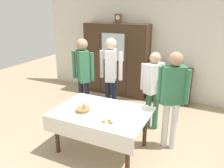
% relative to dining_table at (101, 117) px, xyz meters
% --- Properties ---
extents(ground_plane, '(12.00, 12.00, 0.00)m').
position_rel_dining_table_xyz_m(ground_plane, '(0.00, 0.24, -0.63)').
color(ground_plane, tan).
rests_on(ground_plane, ground).
extents(back_wall, '(6.40, 0.10, 2.70)m').
position_rel_dining_table_xyz_m(back_wall, '(0.00, 2.89, 0.72)').
color(back_wall, silver).
rests_on(back_wall, ground).
extents(dining_table, '(1.56, 1.09, 0.73)m').
position_rel_dining_table_xyz_m(dining_table, '(0.00, 0.00, 0.00)').
color(dining_table, '#3D2819').
rests_on(dining_table, ground).
extents(wall_cabinet, '(1.78, 0.46, 1.94)m').
position_rel_dining_table_xyz_m(wall_cabinet, '(-0.90, 2.59, 0.34)').
color(wall_cabinet, '#3D2819').
rests_on(wall_cabinet, ground).
extents(mantel_clock, '(0.18, 0.11, 0.24)m').
position_rel_dining_table_xyz_m(mantel_clock, '(-0.85, 2.59, 1.43)').
color(mantel_clock, brown).
rests_on(mantel_clock, wall_cabinet).
extents(bookshelf_low, '(0.97, 0.35, 0.91)m').
position_rel_dining_table_xyz_m(bookshelf_low, '(0.62, 2.64, -0.17)').
color(bookshelf_low, '#3D2819').
rests_on(bookshelf_low, ground).
extents(book_stack, '(0.16, 0.22, 0.11)m').
position_rel_dining_table_xyz_m(book_stack, '(0.62, 2.64, 0.34)').
color(book_stack, '#99332D').
rests_on(book_stack, bookshelf_low).
extents(tea_cup_near_left, '(0.13, 0.13, 0.06)m').
position_rel_dining_table_xyz_m(tea_cup_near_left, '(-0.49, 0.41, 0.12)').
color(tea_cup_near_left, silver).
rests_on(tea_cup_near_left, dining_table).
extents(tea_cup_far_right, '(0.13, 0.13, 0.06)m').
position_rel_dining_table_xyz_m(tea_cup_far_right, '(-0.13, 0.28, 0.12)').
color(tea_cup_far_right, white).
rests_on(tea_cup_far_right, dining_table).
extents(tea_cup_back_edge, '(0.13, 0.13, 0.06)m').
position_rel_dining_table_xyz_m(tea_cup_back_edge, '(0.28, 0.36, 0.12)').
color(tea_cup_back_edge, silver).
rests_on(tea_cup_back_edge, dining_table).
extents(bread_basket, '(0.24, 0.24, 0.16)m').
position_rel_dining_table_xyz_m(bread_basket, '(-0.27, -0.11, 0.13)').
color(bread_basket, '#9E7542').
rests_on(bread_basket, dining_table).
extents(pastry_plate, '(0.28, 0.28, 0.05)m').
position_rel_dining_table_xyz_m(pastry_plate, '(0.28, -0.29, 0.11)').
color(pastry_plate, white).
rests_on(pastry_plate, dining_table).
extents(spoon_front_edge, '(0.12, 0.02, 0.01)m').
position_rel_dining_table_xyz_m(spoon_front_edge, '(0.03, 0.17, 0.10)').
color(spoon_front_edge, silver).
rests_on(spoon_front_edge, dining_table).
extents(spoon_mid_right, '(0.12, 0.02, 0.01)m').
position_rel_dining_table_xyz_m(spoon_mid_right, '(0.59, 0.28, 0.10)').
color(spoon_mid_right, silver).
rests_on(spoon_mid_right, dining_table).
extents(spoon_far_right, '(0.12, 0.02, 0.01)m').
position_rel_dining_table_xyz_m(spoon_far_right, '(0.07, -0.05, 0.10)').
color(spoon_far_right, silver).
rests_on(spoon_far_right, dining_table).
extents(person_behind_table_right, '(0.52, 0.40, 1.77)m').
position_rel_dining_table_xyz_m(person_behind_table_right, '(-0.39, 1.19, 0.46)').
color(person_behind_table_right, '#191E38').
rests_on(person_behind_table_right, ground).
extents(person_by_cabinet, '(0.52, 0.41, 1.57)m').
position_rel_dining_table_xyz_m(person_by_cabinet, '(0.56, 1.11, 0.32)').
color(person_by_cabinet, '#33704C').
rests_on(person_by_cabinet, ground).
extents(person_near_right_end, '(0.52, 0.39, 1.76)m').
position_rel_dining_table_xyz_m(person_near_right_end, '(-0.90, 0.91, 0.45)').
color(person_near_right_end, '#232328').
rests_on(person_near_right_end, ground).
extents(person_behind_table_left, '(0.52, 0.35, 1.71)m').
position_rel_dining_table_xyz_m(person_behind_table_left, '(1.03, 0.59, 0.42)').
color(person_behind_table_left, silver).
rests_on(person_behind_table_left, ground).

